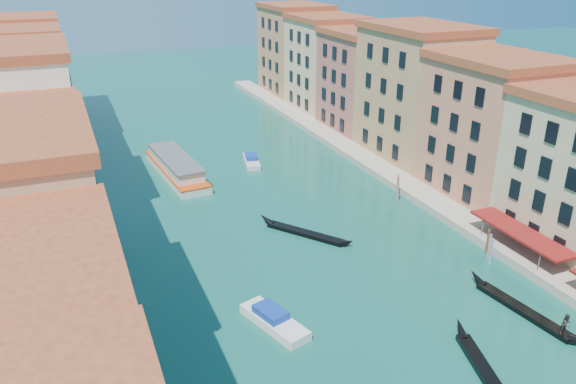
# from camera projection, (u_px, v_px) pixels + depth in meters

# --- Properties ---
(left_bank_palazzos) EXTENTS (12.80, 128.40, 21.00)m
(left_bank_palazzos) POSITION_uv_depth(u_px,v_px,m) (23.00, 156.00, 62.26)
(left_bank_palazzos) COLOR #CABA91
(left_bank_palazzos) RESTS_ON ground
(right_bank_palazzos) EXTENTS (12.80, 128.40, 21.00)m
(right_bank_palazzos) POSITION_uv_depth(u_px,v_px,m) (440.00, 108.00, 82.13)
(right_bank_palazzos) COLOR #A84B35
(right_bank_palazzos) RESTS_ON ground
(quay) EXTENTS (4.00, 140.00, 1.00)m
(quay) POSITION_uv_depth(u_px,v_px,m) (388.00, 174.00, 82.92)
(quay) COLOR #A09981
(quay) RESTS_ON ground
(mooring_poles_right) EXTENTS (1.44, 54.24, 3.20)m
(mooring_poles_right) POSITION_uv_depth(u_px,v_px,m) (574.00, 302.00, 50.73)
(mooring_poles_right) COLOR #552D1D
(mooring_poles_right) RESTS_ON ground
(vaporetto_far) EXTENTS (6.08, 19.60, 2.87)m
(vaporetto_far) POSITION_uv_depth(u_px,v_px,m) (176.00, 167.00, 83.54)
(vaporetto_far) COLOR silver
(vaporetto_far) RESTS_ON ground
(gondola_fore) EXTENTS (4.54, 12.72, 2.59)m
(gondola_fore) POSITION_uv_depth(u_px,v_px,m) (488.00, 374.00, 43.28)
(gondola_fore) COLOR black
(gondola_fore) RESTS_ON ground
(gondola_right) EXTENTS (2.64, 13.25, 2.64)m
(gondola_right) POSITION_uv_depth(u_px,v_px,m) (526.00, 309.00, 51.10)
(gondola_right) COLOR black
(gondola_right) RESTS_ON ground
(gondola_far) EXTENTS (8.48, 11.10, 1.85)m
(gondola_far) POSITION_uv_depth(u_px,v_px,m) (303.00, 232.00, 65.79)
(gondola_far) COLOR black
(gondola_far) RESTS_ON ground
(motorboat_mid) EXTENTS (4.45, 7.68, 1.52)m
(motorboat_mid) POSITION_uv_depth(u_px,v_px,m) (274.00, 320.00, 49.54)
(motorboat_mid) COLOR white
(motorboat_mid) RESTS_ON ground
(motorboat_far) EXTENTS (3.48, 6.96, 1.38)m
(motorboat_far) POSITION_uv_depth(u_px,v_px,m) (252.00, 160.00, 88.31)
(motorboat_far) COLOR silver
(motorboat_far) RESTS_ON ground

